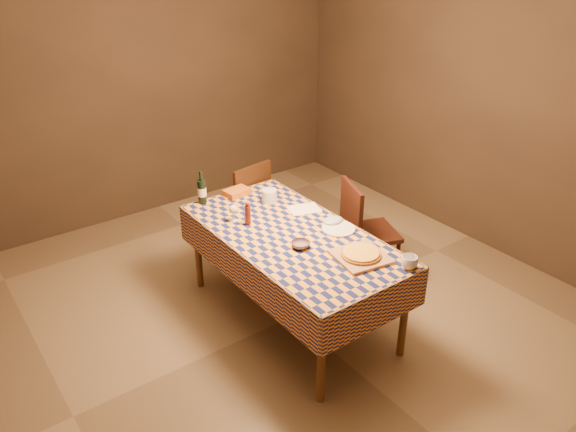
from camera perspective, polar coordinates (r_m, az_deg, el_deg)
The scene contains 16 objects.
room at distance 3.94m, azimuth 0.43°, elevation 5.55°, with size 5.00×5.10×2.70m.
dining_table at distance 4.23m, azimuth 0.40°, elevation -2.73°, with size 0.94×1.84×0.77m.
cutting_board at distance 3.92m, azimuth 7.39°, elevation -4.12°, with size 0.34×0.34×0.02m, color #A4734D.
pizza at distance 3.91m, azimuth 7.41°, elevation -3.81°, with size 0.33×0.33×0.03m.
pepper_mill at distance 4.29m, azimuth -4.11°, elevation 0.21°, with size 0.06×0.06×0.19m.
bowl at distance 4.01m, azimuth 1.28°, elevation -2.92°, with size 0.14×0.14×0.04m, color #684B57.
wine_glass at distance 4.35m, azimuth -5.59°, elevation 0.63°, with size 0.07×0.07×0.14m.
wine_bottle at distance 4.67m, azimuth -8.74°, elevation 2.52°, with size 0.09×0.09×0.29m.
deli_tub at distance 4.66m, azimuth -1.91°, elevation 2.07°, with size 0.13×0.13×0.11m, color silver.
takeout_container at distance 4.81m, azimuth -5.21°, elevation 2.43°, with size 0.21×0.15×0.05m, color #AF5517.
white_plate at distance 4.26m, azimuth 5.15°, elevation -1.31°, with size 0.25×0.25×0.01m, color silver.
tumbler at distance 3.85m, azimuth 12.23°, elevation -4.63°, with size 0.11×0.11×0.09m, color silver.
flour_patch at distance 4.56m, azimuth 1.65°, elevation 0.73°, with size 0.25×0.19×0.00m, color silver.
flour_bag at distance 4.34m, azimuth 4.60°, elevation -0.44°, with size 0.17×0.12×0.05m, color #9AA2C5.
chair_far at distance 5.23m, azimuth -4.37°, elevation 1.29°, with size 0.48×0.49×0.93m.
chair_right at distance 4.85m, azimuth 7.60°, elevation -1.10°, with size 0.55×0.54×0.93m.
Camera 1 is at (-2.19, -2.93, 2.82)m, focal length 35.00 mm.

